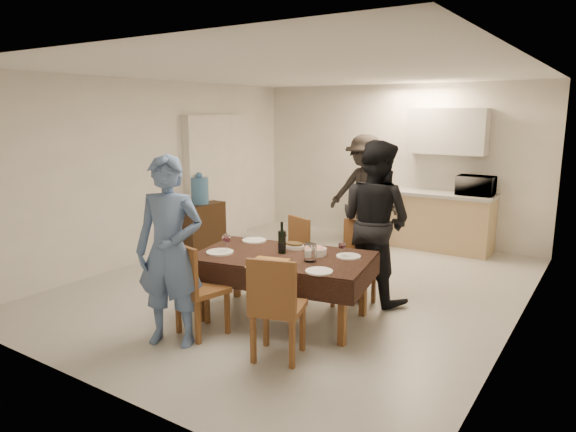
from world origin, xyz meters
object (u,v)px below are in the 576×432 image
at_px(savoury_tart, 270,263).
at_px(water_jug, 200,191).
at_px(dining_table, 283,258).
at_px(person_far, 375,222).
at_px(person_near, 170,252).
at_px(console, 201,226).
at_px(microwave, 476,186).
at_px(wine_bottle, 282,238).
at_px(person_kitchen, 364,191).
at_px(water_pitcher, 310,252).

bearing_deg(savoury_tart, water_jug, 143.94).
relative_size(dining_table, person_far, 1.05).
distance_m(dining_table, person_near, 1.21).
bearing_deg(water_jug, console, 0.00).
bearing_deg(microwave, wine_bottle, 73.71).
relative_size(console, person_kitchen, 0.43).
relative_size(savoury_tart, person_far, 0.22).
bearing_deg(person_near, savoury_tart, 23.88).
xyz_separation_m(savoury_tart, person_kitchen, (-0.70, 3.63, 0.18)).
bearing_deg(person_kitchen, dining_table, -79.49).
xyz_separation_m(dining_table, person_near, (-0.55, -1.05, 0.23)).
height_order(dining_table, console, console).
bearing_deg(dining_table, person_kitchen, 89.72).
xyz_separation_m(water_jug, water_pitcher, (3.03, -1.70, -0.15)).
distance_m(savoury_tart, person_kitchen, 3.70).
bearing_deg(water_jug, person_near, -51.65).
xyz_separation_m(water_jug, savoury_tart, (2.78, -2.03, -0.21)).
height_order(wine_bottle, person_near, person_near).
bearing_deg(person_far, person_near, 74.06).
relative_size(dining_table, console, 2.48).
distance_m(water_jug, wine_bottle, 3.08).
xyz_separation_m(dining_table, water_pitcher, (0.35, -0.05, 0.12)).
bearing_deg(water_jug, savoury_tart, -36.06).
height_order(savoury_tart, person_far, person_far).
distance_m(wine_bottle, microwave, 3.81).
bearing_deg(water_pitcher, person_near, -131.99).
distance_m(water_jug, microwave, 4.23).
distance_m(water_jug, person_near, 3.44).
bearing_deg(person_kitchen, water_jug, -142.36).
relative_size(dining_table, microwave, 3.65).
xyz_separation_m(dining_table, console, (-2.68, 1.65, -0.30)).
bearing_deg(savoury_tart, console, 143.94).
relative_size(wine_bottle, person_far, 0.18).
distance_m(water_jug, person_far, 3.29).
relative_size(dining_table, person_kitchen, 1.08).
distance_m(dining_table, wine_bottle, 0.21).
xyz_separation_m(wine_bottle, person_kitchen, (-0.55, 3.20, 0.04)).
height_order(water_pitcher, person_kitchen, person_kitchen).
relative_size(water_jug, wine_bottle, 1.26).
relative_size(dining_table, wine_bottle, 5.82).
height_order(console, savoury_tart, savoury_tart).
bearing_deg(dining_table, person_far, 51.56).
height_order(water_jug, wine_bottle, water_jug).
height_order(dining_table, savoury_tart, savoury_tart).
height_order(person_near, person_kitchen, person_kitchen).
distance_m(microwave, person_kitchen, 1.69).
height_order(water_jug, person_far, person_far).
relative_size(water_jug, water_pitcher, 2.33).
xyz_separation_m(console, microwave, (3.70, 2.05, 0.70)).
bearing_deg(person_near, water_pitcher, 26.03).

